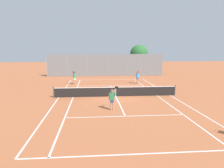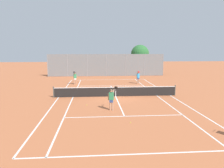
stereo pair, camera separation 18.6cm
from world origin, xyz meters
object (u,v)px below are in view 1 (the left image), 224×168
object	(u,v)px
loose_tennis_ball_1	(87,105)
tree_behind_left	(139,54)
tennis_net	(116,91)
player_near_side	(112,98)
player_far_right	(138,77)
loose_tennis_ball_3	(148,86)
player_far_left	(75,77)
loose_tennis_ball_4	(107,86)
loose_tennis_ball_0	(132,123)
loose_tennis_ball_2	(64,96)

from	to	relation	value
loose_tennis_ball_1	tree_behind_left	size ratio (longest dim) A/B	0.01
tennis_net	tree_behind_left	xyz separation A→B (m)	(6.46, 20.04, 3.12)
player_near_side	player_far_right	size ratio (longest dim) A/B	1.00
player_near_side	loose_tennis_ball_3	world-z (taller)	player_near_side
player_far_left	loose_tennis_ball_4	distance (m)	4.70
loose_tennis_ball_0	loose_tennis_ball_3	bearing A→B (deg)	71.42
player_near_side	tree_behind_left	xyz separation A→B (m)	(7.24, 24.86, 2.71)
player_near_side	loose_tennis_ball_2	size ratio (longest dim) A/B	26.88
loose_tennis_ball_1	tree_behind_left	world-z (taller)	tree_behind_left
tennis_net	player_far_left	world-z (taller)	player_far_left
loose_tennis_ball_2	loose_tennis_ball_4	xyz separation A→B (m)	(4.56, 5.19, 0.00)
loose_tennis_ball_1	tree_behind_left	xyz separation A→B (m)	(9.16, 23.27, 3.60)
loose_tennis_ball_2	player_far_right	bearing A→B (deg)	38.99
player_near_side	loose_tennis_ball_2	world-z (taller)	player_near_side
player_far_right	tree_behind_left	size ratio (longest dim) A/B	0.33
tennis_net	loose_tennis_ball_0	size ratio (longest dim) A/B	181.82
tree_behind_left	loose_tennis_ball_0	bearing A→B (deg)	-102.70
loose_tennis_ball_1	loose_tennis_ball_4	xyz separation A→B (m)	(2.22, 9.01, 0.00)
loose_tennis_ball_2	loose_tennis_ball_0	bearing A→B (deg)	-58.22
loose_tennis_ball_2	loose_tennis_ball_4	bearing A→B (deg)	48.71
player_far_right	loose_tennis_ball_3	world-z (taller)	player_far_right
loose_tennis_ball_1	loose_tennis_ball_2	distance (m)	4.48
player_near_side	player_far_right	distance (m)	13.31
tennis_net	player_near_side	world-z (taller)	player_near_side
player_far_left	loose_tennis_ball_4	xyz separation A→B (m)	(4.13, -2.08, -0.89)
tennis_net	loose_tennis_ball_1	bearing A→B (deg)	-129.83
player_far_left	loose_tennis_ball_2	bearing A→B (deg)	-93.44
player_near_side	loose_tennis_ball_1	distance (m)	2.64
loose_tennis_ball_0	loose_tennis_ball_4	size ratio (longest dim) A/B	1.00
loose_tennis_ball_2	loose_tennis_ball_3	bearing A→B (deg)	27.03
player_near_side	loose_tennis_ball_1	size ratio (longest dim) A/B	26.88
loose_tennis_ball_3	tree_behind_left	bearing A→B (deg)	82.98
player_near_side	loose_tennis_ball_0	size ratio (longest dim) A/B	26.88
player_far_right	loose_tennis_ball_4	world-z (taller)	player_far_right
loose_tennis_ball_1	player_near_side	bearing A→B (deg)	-39.63
tennis_net	tree_behind_left	size ratio (longest dim) A/B	2.23
player_far_left	tree_behind_left	world-z (taller)	tree_behind_left
loose_tennis_ball_1	player_far_right	bearing A→B (deg)	59.46
player_far_right	loose_tennis_ball_1	bearing A→B (deg)	-120.54
player_far_right	tree_behind_left	xyz separation A→B (m)	(2.71, 12.34, 2.71)
loose_tennis_ball_0	player_near_side	bearing A→B (deg)	107.69
player_far_right	loose_tennis_ball_3	bearing A→B (deg)	-66.90
player_far_left	loose_tennis_ball_1	bearing A→B (deg)	-80.26
player_far_left	player_far_right	xyz separation A→B (m)	(8.35, -0.16, 0.00)
player_near_side	player_far_left	bearing A→B (deg)	106.76
loose_tennis_ball_1	loose_tennis_ball_0	bearing A→B (deg)	-57.99
player_far_left	loose_tennis_ball_3	distance (m)	9.60
tennis_net	player_far_right	bearing A→B (deg)	64.00
player_far_left	loose_tennis_ball_0	distance (m)	16.42
player_far_left	loose_tennis_ball_2	world-z (taller)	player_far_left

